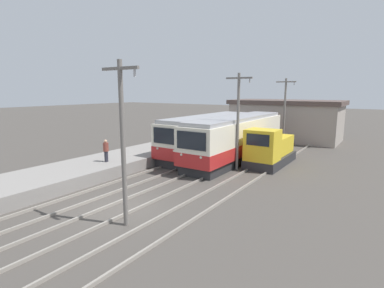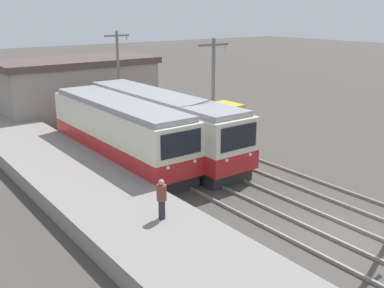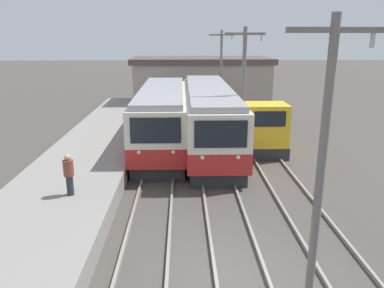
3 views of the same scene
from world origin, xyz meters
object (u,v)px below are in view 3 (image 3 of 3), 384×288
(catenary_mast_far, at_px, (221,72))
(catenary_mast_mid, at_px, (243,92))
(shunting_locomotive, at_px, (259,128))
(catenary_mast_near, at_px, (322,162))
(commuter_train_left, at_px, (163,120))
(person_on_platform, at_px, (69,173))
(commuter_train_center, at_px, (209,119))

(catenary_mast_far, bearing_deg, catenary_mast_mid, -90.00)
(shunting_locomotive, distance_m, catenary_mast_far, 8.88)
(shunting_locomotive, height_order, catenary_mast_near, catenary_mast_near)
(commuter_train_left, height_order, person_on_platform, commuter_train_left)
(catenary_mast_mid, xyz_separation_m, catenary_mast_far, (0.00, 11.13, 0.00))
(person_on_platform, bearing_deg, commuter_train_left, 71.44)
(person_on_platform, bearing_deg, catenary_mast_mid, 38.88)
(catenary_mast_near, relative_size, catenary_mast_mid, 1.00)
(commuter_train_left, xyz_separation_m, shunting_locomotive, (5.80, -0.31, -0.47))
(catenary_mast_near, bearing_deg, person_on_platform, 144.54)
(commuter_train_center, height_order, catenary_mast_mid, catenary_mast_mid)
(commuter_train_center, bearing_deg, catenary_mast_near, -83.99)
(commuter_train_left, relative_size, catenary_mast_far, 1.74)
(catenary_mast_mid, bearing_deg, person_on_platform, -141.12)
(commuter_train_left, xyz_separation_m, catenary_mast_mid, (4.31, -3.09, 2.14))
(catenary_mast_near, height_order, catenary_mast_mid, same)
(shunting_locomotive, xyz_separation_m, catenary_mast_far, (-1.49, 8.36, 2.62))
(commuter_train_left, distance_m, shunting_locomotive, 5.83)
(commuter_train_left, distance_m, commuter_train_center, 2.80)
(catenary_mast_mid, distance_m, person_on_platform, 9.66)
(catenary_mast_mid, bearing_deg, catenary_mast_near, -90.00)
(commuter_train_center, bearing_deg, catenary_mast_mid, -64.64)
(catenary_mast_near, bearing_deg, commuter_train_left, 106.85)
(catenary_mast_mid, relative_size, catenary_mast_far, 1.00)
(catenary_mast_far, bearing_deg, shunting_locomotive, -79.88)
(catenary_mast_near, distance_m, catenary_mast_far, 22.27)
(shunting_locomotive, bearing_deg, commuter_train_center, 172.32)
(commuter_train_center, relative_size, catenary_mast_far, 2.01)
(catenary_mast_far, bearing_deg, commuter_train_left, -118.17)
(catenary_mast_far, bearing_deg, person_on_platform, -113.27)
(commuter_train_center, height_order, catenary_mast_near, catenary_mast_near)
(catenary_mast_mid, bearing_deg, shunting_locomotive, 61.74)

